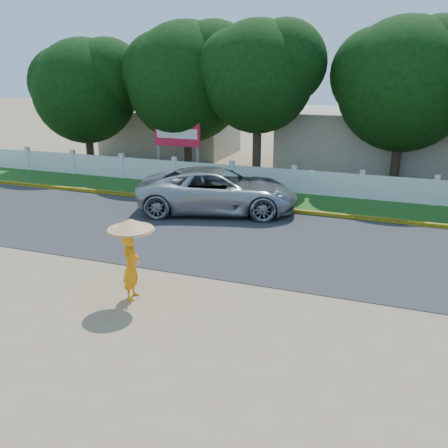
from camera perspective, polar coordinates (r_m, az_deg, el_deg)
name	(u,v)px	position (r m, az deg, el deg)	size (l,w,h in m)	color
ground	(197,294)	(13.06, -3.07, -7.99)	(120.00, 120.00, 0.00)	#9E8460
road	(249,239)	(16.96, 2.93, -1.71)	(60.00, 7.00, 0.02)	#38383A
grass_verge	(286,201)	(21.80, 7.08, 2.67)	(60.00, 3.50, 0.03)	#2D601E
curb	(276,209)	(20.19, 5.96, 1.67)	(40.00, 0.18, 0.16)	yellow
fence	(294,181)	(23.05, 7.98, 4.84)	(40.00, 0.10, 1.10)	silver
building_near	(375,141)	(29.10, 16.90, 9.07)	(10.00, 6.00, 3.20)	#B7AD99
building_far	(171,132)	(33.48, -6.09, 10.45)	(8.00, 5.00, 2.80)	#B7AD99
vehicle	(218,190)	(19.86, -0.70, 3.87)	(2.90, 6.30, 1.75)	#A6A9AE
monk_with_parasol	(131,247)	(12.51, -10.60, -2.62)	(1.16, 1.16, 2.11)	orange
billboard	(177,137)	(25.81, -5.36, 9.92)	(2.50, 0.13, 2.95)	gray
tree_row	(327,85)	(25.15, 11.67, 15.29)	(32.35, 7.17, 7.87)	#473828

